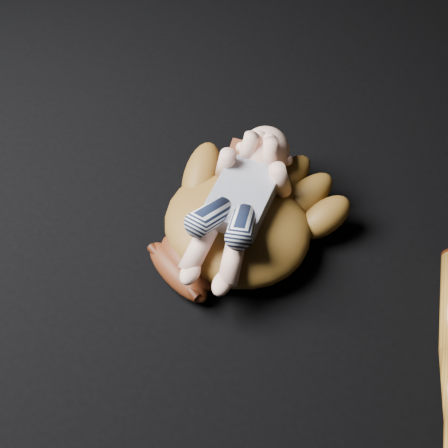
# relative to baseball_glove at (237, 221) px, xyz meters

# --- Properties ---
(baseball_glove) EXTENTS (0.52, 0.55, 0.14)m
(baseball_glove) POSITION_rel_baseball_glove_xyz_m (0.00, 0.00, 0.00)
(baseball_glove) COLOR brown
(baseball_glove) RESTS_ON ground
(newborn_baby) EXTENTS (0.21, 0.40, 0.16)m
(newborn_baby) POSITION_rel_baseball_glove_xyz_m (0.00, -0.01, 0.06)
(newborn_baby) COLOR #F2B59C
(newborn_baby) RESTS_ON baseball_glove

